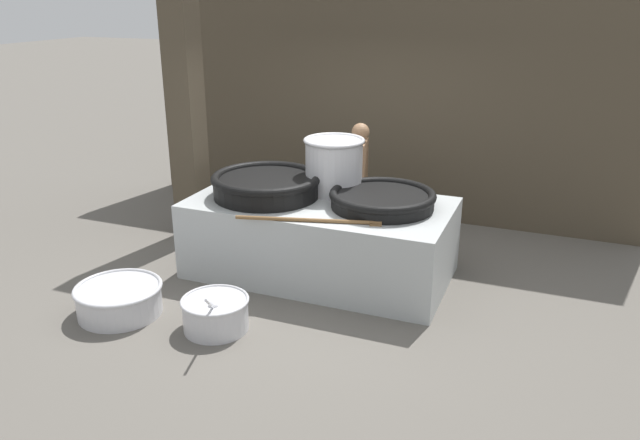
# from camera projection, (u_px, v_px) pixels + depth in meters

# --- Properties ---
(ground_plane) EXTENTS (60.00, 60.00, 0.00)m
(ground_plane) POSITION_uv_depth(u_px,v_px,m) (320.00, 273.00, 7.14)
(ground_plane) COLOR #666059
(back_wall) EXTENTS (7.09, 0.24, 3.38)m
(back_wall) POSITION_uv_depth(u_px,v_px,m) (383.00, 95.00, 8.60)
(back_wall) COLOR #4C4233
(back_wall) RESTS_ON ground_plane
(support_pillar) EXTENTS (0.35, 0.35, 3.38)m
(support_pillar) POSITION_uv_depth(u_px,v_px,m) (186.00, 107.00, 7.69)
(support_pillar) COLOR #4C4233
(support_pillar) RESTS_ON ground_plane
(hearth_platform) EXTENTS (2.87, 1.47, 0.86)m
(hearth_platform) POSITION_uv_depth(u_px,v_px,m) (320.00, 238.00, 6.99)
(hearth_platform) COLOR #B2B7B7
(hearth_platform) RESTS_ON ground_plane
(giant_wok_near) EXTENTS (1.23, 1.23, 0.26)m
(giant_wok_near) POSITION_uv_depth(u_px,v_px,m) (266.00, 184.00, 6.98)
(giant_wok_near) COLOR black
(giant_wok_near) RESTS_ON hearth_platform
(giant_wok_far) EXTENTS (1.14, 1.14, 0.19)m
(giant_wok_far) POSITION_uv_depth(u_px,v_px,m) (382.00, 199.00, 6.63)
(giant_wok_far) COLOR black
(giant_wok_far) RESTS_ON hearth_platform
(stock_pot) EXTENTS (0.69, 0.69, 0.63)m
(stock_pot) POSITION_uv_depth(u_px,v_px,m) (334.00, 165.00, 7.06)
(stock_pot) COLOR silver
(stock_pot) RESTS_ON hearth_platform
(stirring_paddle) EXTENTS (1.44, 0.45, 0.04)m
(stirring_paddle) POSITION_uv_depth(u_px,v_px,m) (314.00, 220.00, 6.23)
(stirring_paddle) COLOR brown
(stirring_paddle) RESTS_ON hearth_platform
(cook) EXTENTS (0.41, 0.60, 1.55)m
(cook) POSITION_uv_depth(u_px,v_px,m) (359.00, 180.00, 7.69)
(cook) COLOR #8C6647
(cook) RESTS_ON ground_plane
(prep_bowl_vegetables) EXTENTS (0.65, 0.80, 0.58)m
(prep_bowl_vegetables) POSITION_uv_depth(u_px,v_px,m) (216.00, 312.00, 5.89)
(prep_bowl_vegetables) COLOR silver
(prep_bowl_vegetables) RESTS_ON ground_plane
(prep_bowl_meat) EXTENTS (0.86, 0.86, 0.30)m
(prep_bowl_meat) POSITION_uv_depth(u_px,v_px,m) (119.00, 298.00, 6.18)
(prep_bowl_meat) COLOR silver
(prep_bowl_meat) RESTS_ON ground_plane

